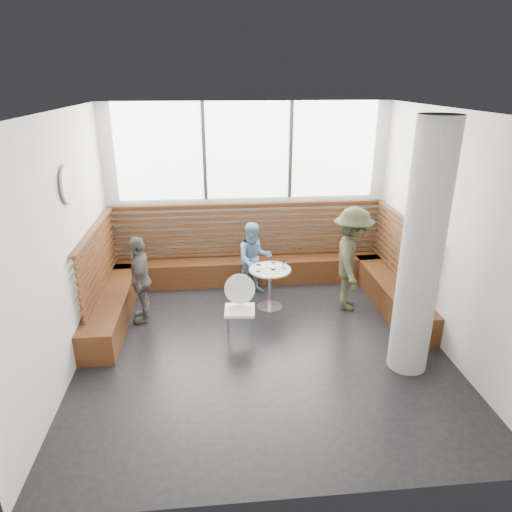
{
  "coord_description": "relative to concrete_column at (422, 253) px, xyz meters",
  "views": [
    {
      "loc": [
        -0.63,
        -5.5,
        3.57
      ],
      "look_at": [
        0.0,
        1.0,
        1.0
      ],
      "focal_mm": 32.0,
      "sensor_mm": 36.0,
      "label": 1
    }
  ],
  "objects": [
    {
      "name": "menu_card",
      "position": [
        -1.6,
        1.61,
        -0.9
      ],
      "size": [
        0.21,
        0.16,
        0.0
      ],
      "primitive_type": "cube",
      "rotation": [
        0.0,
        0.0,
        0.14
      ],
      "color": "#A5C64C",
      "rests_on": "cafe_table"
    },
    {
      "name": "booth",
      "position": [
        -1.85,
        2.37,
        -1.19
      ],
      "size": [
        5.0,
        2.5,
        1.44
      ],
      "color": "#462511",
      "rests_on": "ground"
    },
    {
      "name": "cafe_table",
      "position": [
        -1.61,
        1.79,
        -1.1
      ],
      "size": [
        0.68,
        0.68,
        0.69
      ],
      "color": "silver",
      "rests_on": "ground"
    },
    {
      "name": "concrete_column",
      "position": [
        0.0,
        0.0,
        0.0
      ],
      "size": [
        0.5,
        0.5,
        3.2
      ],
      "primitive_type": "cylinder",
      "color": "gray",
      "rests_on": "ground"
    },
    {
      "name": "room",
      "position": [
        -1.85,
        0.6,
        0.0
      ],
      "size": [
        5.0,
        5.0,
        3.2
      ],
      "color": "silver",
      "rests_on": "ground"
    },
    {
      "name": "plate_far",
      "position": [
        -1.56,
        1.9,
        -0.9
      ],
      "size": [
        0.22,
        0.22,
        0.02
      ],
      "primitive_type": "cylinder",
      "color": "white",
      "rests_on": "cafe_table"
    },
    {
      "name": "glass_mid",
      "position": [
        -1.56,
        1.75,
        -0.85
      ],
      "size": [
        0.07,
        0.07,
        0.12
      ],
      "primitive_type": "cylinder",
      "color": "white",
      "rests_on": "cafe_table"
    },
    {
      "name": "adult_man",
      "position": [
        -0.3,
        1.69,
        -0.75
      ],
      "size": [
        0.89,
        1.22,
        1.7
      ],
      "primitive_type": "imported",
      "rotation": [
        0.0,
        0.0,
        1.32
      ],
      "color": "#3A3E29",
      "rests_on": "ground"
    },
    {
      "name": "glass_left",
      "position": [
        -1.8,
        1.71,
        -0.85
      ],
      "size": [
        0.07,
        0.07,
        0.11
      ],
      "primitive_type": "cylinder",
      "color": "white",
      "rests_on": "cafe_table"
    },
    {
      "name": "child_back",
      "position": [
        -1.81,
        2.37,
        -0.96
      ],
      "size": [
        0.69,
        0.57,
        1.29
      ],
      "primitive_type": "imported",
      "rotation": [
        0.0,
        0.0,
        0.13
      ],
      "color": "#6A93B8",
      "rests_on": "ground"
    },
    {
      "name": "child_left",
      "position": [
        -3.63,
        1.59,
        -0.91
      ],
      "size": [
        0.39,
        0.83,
        1.37
      ],
      "primitive_type": "imported",
      "rotation": [
        0.0,
        0.0,
        -1.5
      ],
      "color": "#5D5954",
      "rests_on": "ground"
    },
    {
      "name": "glass_right",
      "position": [
        -1.37,
        1.79,
        -0.85
      ],
      "size": [
        0.07,
        0.07,
        0.11
      ],
      "primitive_type": "cylinder",
      "color": "white",
      "rests_on": "cafe_table"
    },
    {
      "name": "plate_near",
      "position": [
        -1.7,
        1.89,
        -0.9
      ],
      "size": [
        0.19,
        0.19,
        0.01
      ],
      "primitive_type": "cylinder",
      "color": "white",
      "rests_on": "cafe_table"
    },
    {
      "name": "cafe_chair",
      "position": [
        -2.16,
        0.95,
        -1.05
      ],
      "size": [
        0.45,
        0.44,
        0.93
      ],
      "rotation": [
        0.0,
        0.0,
        -0.08
      ],
      "color": "white",
      "rests_on": "ground"
    },
    {
      "name": "wall_art",
      "position": [
        -4.31,
        1.0,
        0.7
      ],
      "size": [
        0.03,
        0.5,
        0.5
      ],
      "primitive_type": "cylinder",
      "rotation": [
        0.0,
        1.57,
        0.0
      ],
      "color": "white",
      "rests_on": "room"
    }
  ]
}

